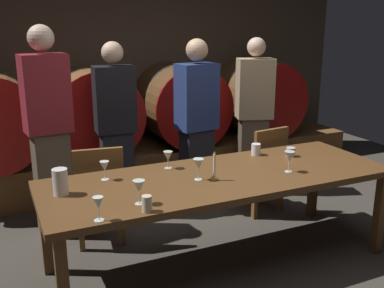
{
  "coord_description": "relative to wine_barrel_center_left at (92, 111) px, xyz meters",
  "views": [
    {
      "loc": [
        -1.57,
        -2.66,
        1.86
      ],
      "look_at": [
        -0.18,
        0.35,
        0.94
      ],
      "focal_mm": 41.47,
      "sensor_mm": 36.0,
      "label": 1
    }
  ],
  "objects": [
    {
      "name": "ground_plane",
      "position": [
        0.56,
        -2.22,
        -0.9
      ],
      "size": [
        7.88,
        7.88,
        0.0
      ],
      "primitive_type": "plane",
      "color": "#3F3A33"
    },
    {
      "name": "back_wall",
      "position": [
        0.56,
        0.55,
        0.39
      ],
      "size": [
        6.06,
        0.24,
        2.59
      ],
      "primitive_type": "cube",
      "color": "#473A2D",
      "rests_on": "ground"
    },
    {
      "name": "barrel_shelf",
      "position": [
        0.56,
        0.0,
        -0.69
      ],
      "size": [
        5.45,
        0.9,
        0.43
      ],
      "primitive_type": "cube",
      "color": "brown",
      "rests_on": "ground"
    },
    {
      "name": "wine_barrel_center_left",
      "position": [
        0.0,
        0.0,
        0.0
      ],
      "size": [
        0.96,
        0.96,
        0.96
      ],
      "color": "brown",
      "rests_on": "barrel_shelf"
    },
    {
      "name": "wine_barrel_center_right",
      "position": [
        1.07,
        0.0,
        0.0
      ],
      "size": [
        0.96,
        0.96,
        0.96
      ],
      "color": "#513319",
      "rests_on": "barrel_shelf"
    },
    {
      "name": "wine_barrel_far_right",
      "position": [
        2.15,
        0.0,
        0.0
      ],
      "size": [
        0.96,
        0.96,
        0.96
      ],
      "color": "brown",
      "rests_on": "barrel_shelf"
    },
    {
      "name": "dining_table",
      "position": [
        0.51,
        -2.09,
        -0.22
      ],
      "size": [
        2.67,
        0.94,
        0.74
      ],
      "color": "brown",
      "rests_on": "ground"
    },
    {
      "name": "chair_left",
      "position": [
        -0.27,
        -1.38,
        -0.41
      ],
      "size": [
        0.45,
        0.45,
        0.88
      ],
      "rotation": [
        0.0,
        0.0,
        3.01
      ],
      "color": "brown",
      "rests_on": "ground"
    },
    {
      "name": "chair_right",
      "position": [
        1.36,
        -1.39,
        -0.41
      ],
      "size": [
        0.45,
        0.45,
        0.88
      ],
      "rotation": [
        0.0,
        0.0,
        3.28
      ],
      "color": "brown",
      "rests_on": "ground"
    },
    {
      "name": "guest_far_left",
      "position": [
        -0.58,
        -0.99,
        0.06
      ],
      "size": [
        0.41,
        0.29,
        1.84
      ],
      "rotation": [
        0.0,
        0.0,
        3.27
      ],
      "color": "brown",
      "rests_on": "ground"
    },
    {
      "name": "guest_center_left",
      "position": [
        0.06,
        -0.78,
        -0.03
      ],
      "size": [
        0.39,
        0.26,
        1.69
      ],
      "rotation": [
        0.0,
        0.0,
        3.09
      ],
      "color": "black",
      "rests_on": "ground"
    },
    {
      "name": "guest_center_right",
      "position": [
        0.81,
        -1.04,
        -0.02
      ],
      "size": [
        0.41,
        0.29,
        1.71
      ],
      "rotation": [
        0.0,
        0.0,
        3.28
      ],
      "color": "black",
      "rests_on": "ground"
    },
    {
      "name": "guest_far_right",
      "position": [
        1.58,
        -0.86,
        -0.03
      ],
      "size": [
        0.44,
        0.35,
        1.7
      ],
      "rotation": [
        0.0,
        0.0,
        2.81
      ],
      "color": "brown",
      "rests_on": "ground"
    },
    {
      "name": "candle_center",
      "position": [
        0.41,
        -2.17,
        -0.1
      ],
      "size": [
        0.05,
        0.05,
        0.23
      ],
      "color": "olive",
      "rests_on": "dining_table"
    },
    {
      "name": "pitcher",
      "position": [
        -0.65,
        -1.99,
        -0.07
      ],
      "size": [
        0.1,
        0.1,
        0.18
      ],
      "color": "white",
      "rests_on": "dining_table"
    },
    {
      "name": "wine_glass_far_left",
      "position": [
        -0.51,
        -2.5,
        -0.05
      ],
      "size": [
        0.06,
        0.06,
        0.15
      ],
      "color": "silver",
      "rests_on": "dining_table"
    },
    {
      "name": "wine_glass_left",
      "position": [
        -0.31,
        -1.83,
        -0.06
      ],
      "size": [
        0.07,
        0.07,
        0.14
      ],
      "color": "white",
      "rests_on": "dining_table"
    },
    {
      "name": "wine_glass_center_left",
      "position": [
        -0.22,
        -2.37,
        -0.04
      ],
      "size": [
        0.08,
        0.08,
        0.16
      ],
      "color": "silver",
      "rests_on": "dining_table"
    },
    {
      "name": "wine_glass_center_right",
      "position": [
        0.21,
        -1.78,
        -0.06
      ],
      "size": [
        0.07,
        0.07,
        0.14
      ],
      "color": "silver",
      "rests_on": "dining_table"
    },
    {
      "name": "wine_glass_right",
      "position": [
        0.31,
        -2.12,
        -0.04
      ],
      "size": [
        0.08,
        0.08,
        0.16
      ],
      "color": "silver",
      "rests_on": "dining_table"
    },
    {
      "name": "wine_glass_far_right",
      "position": [
        1.02,
        -2.25,
        -0.04
      ],
      "size": [
        0.08,
        0.08,
        0.16
      ],
      "color": "silver",
      "rests_on": "dining_table"
    },
    {
      "name": "cup_left",
      "position": [
        -0.22,
        -2.5,
        -0.11
      ],
      "size": [
        0.06,
        0.06,
        0.1
      ],
      "primitive_type": "cylinder",
      "color": "beige",
      "rests_on": "dining_table"
    },
    {
      "name": "cup_center",
      "position": [
        1.04,
        -1.76,
        -0.11
      ],
      "size": [
        0.08,
        0.08,
        0.1
      ],
      "primitive_type": "cylinder",
      "color": "white",
      "rests_on": "dining_table"
    },
    {
      "name": "cup_right",
      "position": [
        1.28,
        -1.92,
        -0.12
      ],
      "size": [
        0.08,
        0.08,
        0.08
      ],
      "primitive_type": "cylinder",
      "color": "silver",
      "rests_on": "dining_table"
    }
  ]
}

